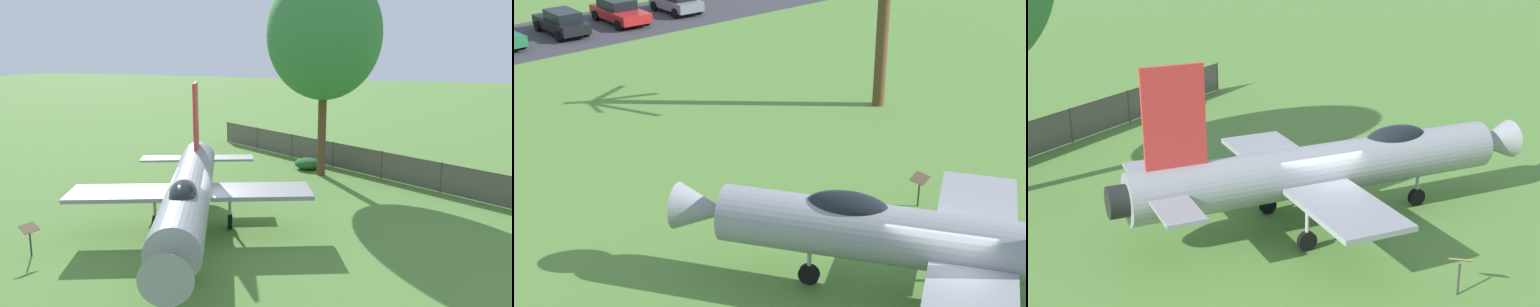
% 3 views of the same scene
% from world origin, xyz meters
% --- Properties ---
extents(ground_plane, '(200.00, 200.00, 0.00)m').
position_xyz_m(ground_plane, '(0.00, 0.00, 0.00)').
color(ground_plane, '#568438').
extents(parking_strip, '(13.60, 41.68, 0.00)m').
position_xyz_m(parking_strip, '(-31.06, 7.49, 0.00)').
color(parking_strip, '#38383D').
rests_on(parking_strip, ground_plane).
extents(display_jet, '(13.38, 9.26, 5.61)m').
position_xyz_m(display_jet, '(-0.31, -0.14, 1.95)').
color(display_jet, gray).
rests_on(display_jet, ground_plane).
extents(palm_tree, '(4.12, 3.69, 8.33)m').
position_xyz_m(palm_tree, '(-9.83, 11.66, 4.17)').
color(palm_tree, brown).
rests_on(palm_tree, ground_plane).
extents(info_plaque, '(0.66, 0.50, 1.14)m').
position_xyz_m(info_plaque, '(-3.43, 4.41, 0.85)').
color(info_plaque, '#333333').
rests_on(info_plaque, ground_plane).
extents(parked_car_gray, '(4.27, 2.62, 1.54)m').
position_xyz_m(parked_car_gray, '(-29.57, 17.52, 0.78)').
color(parked_car_gray, slate).
rests_on(parked_car_gray, ground_plane).
extents(parked_car_red, '(4.93, 2.83, 1.48)m').
position_xyz_m(parked_car_red, '(-30.35, 13.39, 0.76)').
color(parked_car_red, red).
rests_on(parked_car_red, ground_plane).
extents(parked_car_black, '(4.63, 2.54, 1.47)m').
position_xyz_m(parked_car_black, '(-30.70, 9.37, 0.76)').
color(parked_car_black, black).
rests_on(parked_car_black, ground_plane).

